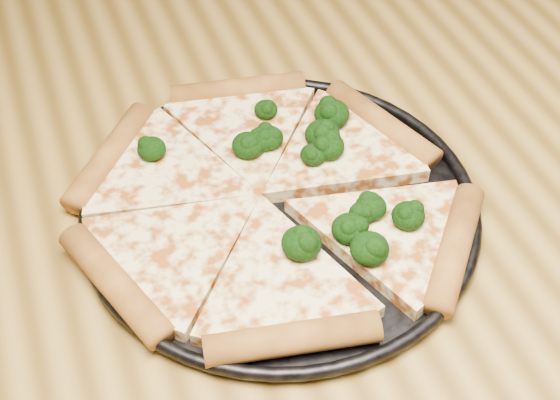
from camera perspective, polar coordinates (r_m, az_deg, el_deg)
name	(u,v)px	position (r m, az deg, el deg)	size (l,w,h in m)	color
dining_table	(321,272)	(0.77, 3.01, -5.24)	(1.20, 0.90, 0.75)	olive
pizza_pan	(280,207)	(0.69, 0.00, -0.48)	(0.35, 0.35, 0.02)	black
pizza	(265,197)	(0.68, -1.09, 0.20)	(0.35, 0.34, 0.03)	#FFE79C
broccoli_florets	(313,172)	(0.69, 2.43, 2.02)	(0.21, 0.22, 0.03)	black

